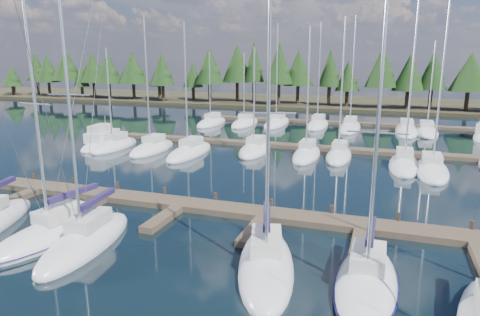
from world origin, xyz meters
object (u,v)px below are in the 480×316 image
at_px(front_sailboat_1, 56,232).
at_px(front_sailboat_3, 266,264).
at_px(motor_yacht_left, 103,142).
at_px(front_sailboat_4, 366,282).
at_px(main_dock, 264,217).
at_px(front_sailboat_2, 87,241).

xyz_separation_m(front_sailboat_1, front_sailboat_3, (12.45, 0.16, 0.01)).
bearing_deg(front_sailboat_3, motor_yacht_left, 138.99).
xyz_separation_m(front_sailboat_4, motor_yacht_left, (-30.79, 22.85, 0.18)).
height_order(front_sailboat_1, front_sailboat_3, front_sailboat_3).
bearing_deg(front_sailboat_4, main_dock, 135.69).
xyz_separation_m(front_sailboat_3, front_sailboat_4, (4.70, -0.16, -0.01)).
relative_size(front_sailboat_3, front_sailboat_4, 1.08).
distance_m(front_sailboat_1, front_sailboat_4, 17.15).
bearing_deg(front_sailboat_1, front_sailboat_4, 0.02).
distance_m(front_sailboat_3, front_sailboat_4, 4.70).
height_order(main_dock, front_sailboat_2, front_sailboat_2).
distance_m(front_sailboat_1, front_sailboat_3, 12.46).
height_order(front_sailboat_3, motor_yacht_left, front_sailboat_3).
height_order(front_sailboat_2, front_sailboat_3, front_sailboat_2).
relative_size(front_sailboat_1, front_sailboat_3, 1.00).
bearing_deg(front_sailboat_2, main_dock, 39.73).
bearing_deg(front_sailboat_2, front_sailboat_1, 170.72).
relative_size(main_dock, front_sailboat_2, 2.93).
xyz_separation_m(front_sailboat_2, front_sailboat_3, (10.04, 0.56, -0.01)).
bearing_deg(motor_yacht_left, front_sailboat_3, -41.01).
bearing_deg(front_sailboat_4, motor_yacht_left, 143.42).
distance_m(front_sailboat_3, motor_yacht_left, 34.59).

